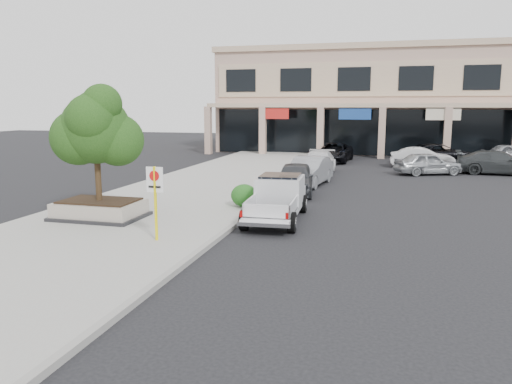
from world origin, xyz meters
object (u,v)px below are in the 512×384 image
pickup_truck (276,199)px  lot_car_b (422,158)px  curb_car_d (334,152)px  curb_car_b (309,171)px  planter (100,209)px  planter_tree (101,130)px  no_parking_sign (155,193)px  lot_car_c (499,163)px  lot_car_d (439,154)px  curb_car_a (295,178)px  lot_car_a (428,163)px  curb_car_c (318,163)px

pickup_truck → lot_car_b: 19.42m
pickup_truck → curb_car_d: bearing=87.2°
curb_car_b → planter: bearing=-112.8°
planter_tree → pickup_truck: (6.16, 1.74, -2.60)m
no_parking_sign → lot_car_b: bearing=68.1°
planter_tree → lot_car_b: bearing=58.4°
planter_tree → no_parking_sign: planter_tree is taller
planter → no_parking_sign: no_parking_sign is taller
planter_tree → lot_car_c: 24.71m
lot_car_c → curb_car_d: bearing=71.0°
lot_car_c → lot_car_d: (-3.18, 4.55, 0.03)m
planter_tree → curb_car_a: bearing=53.0°
planter_tree → lot_car_d: size_ratio=0.72×
lot_car_a → curb_car_d: bearing=24.7°
curb_car_b → lot_car_d: lot_car_d is taller
lot_car_d → lot_car_b: bearing=130.8°
curb_car_c → lot_car_d: 10.73m
planter → pickup_truck: pickup_truck is taller
no_parking_sign → lot_car_d: 26.99m
lot_car_a → lot_car_d: bearing=-34.4°
curb_car_b → curb_car_d: size_ratio=0.89×
planter → lot_car_d: size_ratio=0.58×
no_parking_sign → lot_car_a: 21.21m
curb_car_a → lot_car_d: lot_car_d is taller
pickup_truck → curb_car_a: pickup_truck is taller
pickup_truck → lot_car_c: size_ratio=1.01×
planter → curb_car_b: bearing=59.9°
lot_car_a → lot_car_b: size_ratio=0.97×
curb_car_c → lot_car_d: bearing=42.1°
no_parking_sign → planter_tree: bearing=143.2°
curb_car_c → planter_tree: bearing=-112.2°
planter_tree → lot_car_c: (16.83, 17.89, -2.68)m
planter_tree → lot_car_b: 23.79m
lot_car_c → no_parking_sign: bearing=150.1°
planter → curb_car_b: size_ratio=0.69×
planter → lot_car_c: lot_car_c is taller
curb_car_a → lot_car_a: 11.22m
lot_car_c → lot_car_d: 5.55m
planter → pickup_truck: (6.29, 1.89, 0.34)m
curb_car_b → lot_car_d: size_ratio=0.84×
curb_car_b → curb_car_c: 4.67m
pickup_truck → lot_car_a: size_ratio=1.25×
planter_tree → curb_car_c: bearing=68.9°
planter_tree → no_parking_sign: size_ratio=1.74×
planter_tree → lot_car_d: (13.65, 22.44, -2.64)m
planter → no_parking_sign: bearing=-34.0°
planter_tree → curb_car_b: 12.31m
planter_tree → curb_car_a: (5.76, 7.65, -2.65)m
pickup_truck → curb_car_d: size_ratio=0.98×
curb_car_a → lot_car_b: curb_car_a is taller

